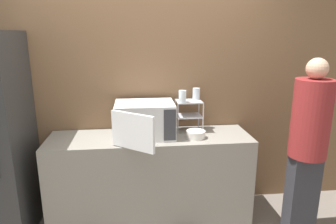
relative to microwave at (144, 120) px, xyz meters
name	(u,v)px	position (x,y,z in m)	size (l,w,h in m)	color
wall_back	(148,88)	(0.05, 0.32, 0.25)	(8.00, 0.06, 2.60)	brown
counter	(151,178)	(0.05, 0.00, -0.61)	(1.95, 0.56, 0.88)	gray
microwave	(144,120)	(0.00, 0.00, 0.00)	(0.57, 0.70, 0.33)	silver
dish_rack	(189,109)	(0.45, 0.14, 0.06)	(0.26, 0.22, 0.31)	#B2B2B7
glass_front_left	(182,96)	(0.38, 0.08, 0.20)	(0.07, 0.07, 0.12)	silver
glass_back_right	(196,94)	(0.54, 0.20, 0.20)	(0.07, 0.07, 0.12)	silver
bowl	(196,134)	(0.48, -0.09, -0.13)	(0.18, 0.18, 0.07)	silver
person	(308,140)	(1.44, -0.39, -0.12)	(0.33, 0.33, 1.65)	#2D2D33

